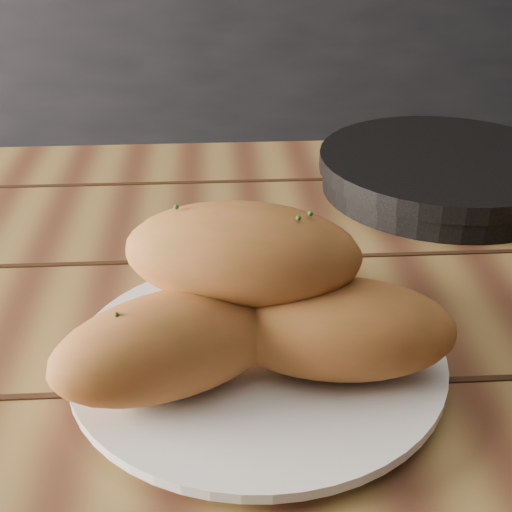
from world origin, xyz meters
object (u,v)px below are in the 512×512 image
at_px(bread_rolls, 250,298).
at_px(plate, 258,359).
at_px(table, 456,395).
at_px(skillet, 446,172).

bearing_deg(bread_rolls, plate, 30.96).
xyz_separation_m(table, skillet, (0.05, 0.26, 0.12)).
relative_size(plate, bread_rolls, 0.95).
bearing_deg(plate, skillet, 53.75).
height_order(bread_rolls, skillet, bread_rolls).
distance_m(plate, bread_rolls, 0.06).
height_order(plate, skillet, skillet).
distance_m(table, bread_rolls, 0.27).
distance_m(plate, skillet, 0.42).
relative_size(table, bread_rolls, 4.84).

